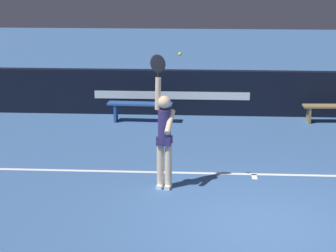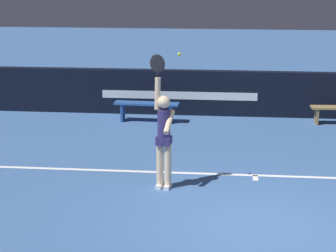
{
  "view_description": "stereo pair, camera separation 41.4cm",
  "coord_description": "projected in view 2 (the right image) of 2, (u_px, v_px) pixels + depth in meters",
  "views": [
    {
      "loc": [
        -1.01,
        -9.11,
        4.08
      ],
      "look_at": [
        -1.68,
        1.78,
        1.14
      ],
      "focal_mm": 64.69,
      "sensor_mm": 36.0,
      "label": 1
    },
    {
      "loc": [
        -0.6,
        -9.08,
        4.08
      ],
      "look_at": [
        -1.68,
        1.78,
        1.14
      ],
      "focal_mm": 64.69,
      "sensor_mm": 36.0,
      "label": 2
    }
  ],
  "objects": [
    {
      "name": "ground_plane",
      "position": [
        261.0,
        225.0,
        9.72
      ],
      "size": [
        60.0,
        60.0,
        0.0
      ],
      "primitive_type": "plane",
      "color": "#3A5E93"
    },
    {
      "name": "back_wall",
      "position": [
        249.0,
        94.0,
        16.56
      ],
      "size": [
        15.39,
        0.28,
        1.24
      ],
      "color": "black",
      "rests_on": "ground"
    },
    {
      "name": "courtside_bench_far",
      "position": [
        147.0,
        107.0,
        15.98
      ],
      "size": [
        1.72,
        0.44,
        0.52
      ],
      "color": "#274F95",
      "rests_on": "ground"
    },
    {
      "name": "courtside_bench_near",
      "position": [
        336.0,
        111.0,
        15.76
      ],
      "size": [
        1.3,
        0.42,
        0.47
      ],
      "color": "olive",
      "rests_on": "ground"
    },
    {
      "name": "tennis_player",
      "position": [
        164.0,
        134.0,
        11.09
      ],
      "size": [
        0.48,
        0.5,
        2.54
      ],
      "color": "beige",
      "rests_on": "ground"
    },
    {
      "name": "tennis_ball",
      "position": [
        179.0,
        54.0,
        10.69
      ],
      "size": [
        0.07,
        0.07,
        0.07
      ],
      "color": "#C8DB34"
    },
    {
      "name": "court_lines",
      "position": [
        262.0,
        236.0,
        9.33
      ],
      "size": [
        12.46,
        5.73,
        0.0
      ],
      "color": "white",
      "rests_on": "ground"
    }
  ]
}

